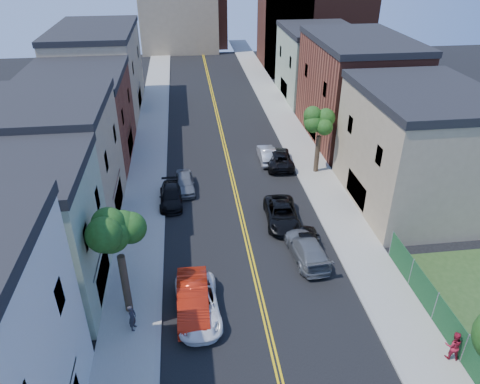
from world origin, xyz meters
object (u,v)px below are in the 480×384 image
object	(u,v)px
grey_car_left	(185,183)
red_sedan	(193,299)
dark_car_right_far	(279,158)
grey_car_right	(307,249)
white_pickup	(198,305)
silver_car_right	(267,154)
black_car_left	(171,196)
pedestrian_left	(132,318)
pedestrian_right	(453,345)
black_suv_lane	(282,214)
black_car_right	(308,242)

from	to	relation	value
grey_car_left	red_sedan	bearing A→B (deg)	-91.40
dark_car_right_far	grey_car_right	bearing A→B (deg)	89.04
white_pickup	silver_car_right	bearing A→B (deg)	66.57
red_sedan	black_car_left	distance (m)	12.62
grey_car_right	pedestrian_left	distance (m)	12.45
black_car_left	dark_car_right_far	size ratio (longest dim) A/B	0.86
pedestrian_left	pedestrian_right	world-z (taller)	pedestrian_right
grey_car_right	pedestrian_right	xyz separation A→B (m)	(5.30, -9.28, 0.27)
black_suv_lane	pedestrian_right	bearing A→B (deg)	-62.52
black_car_right	pedestrian_left	bearing A→B (deg)	35.26
white_pickup	grey_car_right	xyz separation A→B (m)	(7.67, 4.40, 0.02)
pedestrian_left	grey_car_right	bearing A→B (deg)	-52.03
grey_car_left	pedestrian_right	bearing A→B (deg)	-58.12
red_sedan	grey_car_right	xyz separation A→B (m)	(7.93, 4.02, -0.09)
grey_car_right	black_suv_lane	bearing A→B (deg)	-83.63
pedestrian_right	black_car_left	bearing A→B (deg)	-32.87
black_car_left	pedestrian_left	world-z (taller)	pedestrian_left
white_pickup	black_suv_lane	size ratio (longest dim) A/B	1.03
black_car_left	black_car_right	distance (m)	12.30
dark_car_right_far	pedestrian_left	bearing A→B (deg)	60.65
silver_car_right	pedestrian_right	size ratio (longest dim) A/B	2.45
black_car_right	grey_car_left	bearing A→B (deg)	-41.19
white_pickup	grey_car_left	bearing A→B (deg)	89.60
grey_car_right	black_car_right	xyz separation A→B (m)	(0.29, 0.82, -0.04)
pedestrian_right	red_sedan	bearing A→B (deg)	-3.89
pedestrian_left	black_car_left	bearing A→B (deg)	5.01
pedestrian_left	pedestrian_right	distance (m)	17.12
white_pickup	black_car_left	world-z (taller)	white_pickup
black_car_left	pedestrian_left	bearing A→B (deg)	-98.71
white_pickup	grey_car_right	distance (m)	8.85
black_car_left	pedestrian_left	size ratio (longest dim) A/B	2.70
black_car_left	grey_car_right	bearing A→B (deg)	-42.81
grey_car_left	black_car_right	size ratio (longest dim) A/B	0.99
silver_car_right	grey_car_right	bearing A→B (deg)	90.93
black_car_right	pedestrian_left	xyz separation A→B (m)	(-11.61, -6.00, 0.27)
black_car_left	pedestrian_right	bearing A→B (deg)	-50.95
black_car_right	dark_car_right_far	size ratio (longest dim) A/B	0.80
black_car_right	black_suv_lane	xyz separation A→B (m)	(-1.09, 3.72, 0.01)
black_car_left	dark_car_right_far	bearing A→B (deg)	29.34
silver_car_right	red_sedan	bearing A→B (deg)	68.66
white_pickup	silver_car_right	size ratio (longest dim) A/B	1.25
silver_car_right	pedestrian_right	bearing A→B (deg)	103.07
dark_car_right_far	pedestrian_right	bearing A→B (deg)	103.24
white_pickup	black_car_left	xyz separation A→B (m)	(-1.63, 12.92, -0.09)
pedestrian_right	pedestrian_left	bearing A→B (deg)	3.91
black_car_left	black_car_right	world-z (taller)	black_car_right
black_car_right	black_car_left	bearing A→B (deg)	-30.82
grey_car_right	pedestrian_right	world-z (taller)	pedestrian_right
dark_car_right_far	black_suv_lane	xyz separation A→B (m)	(-1.74, -9.81, -0.00)
dark_car_right_far	black_car_left	bearing A→B (deg)	32.42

